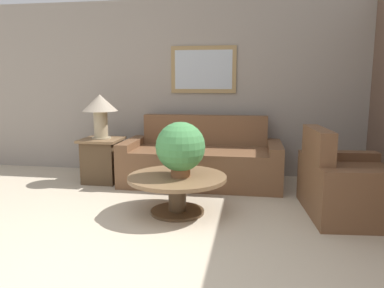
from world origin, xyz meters
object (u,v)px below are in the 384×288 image
Objects in this scene: couch_main at (202,162)px; table_lamp at (100,108)px; armchair at (348,187)px; potted_plant_on_table at (180,148)px; coffee_table at (177,186)px; side_table at (102,160)px.

table_lamp reaches higher than couch_main.
armchair is at bearing -15.01° from table_lamp.
table_lamp reaches higher than potted_plant_on_table.
potted_plant_on_table reaches higher than coffee_table.
couch_main is 1.40m from side_table.
couch_main reaches higher than side_table.
couch_main is 1.95m from armchair.
table_lamp is at bearing 90.00° from side_table.
table_lamp is at bearing -174.25° from couch_main.
armchair is at bearing -15.01° from side_table.
potted_plant_on_table is at bearing 93.96° from armchair.
potted_plant_on_table is (-1.75, -0.27, 0.42)m from armchair.
coffee_table is at bearing -39.85° from side_table.
couch_main is 3.52× the size of table_lamp.
side_table reaches higher than coffee_table.
couch_main is 1.23m from coffee_table.
side_table is at bearing 70.06° from armchair.
side_table is at bearing -90.00° from table_lamp.
couch_main is 1.77× the size of armchair.
armchair is (1.70, -0.97, -0.00)m from couch_main.
coffee_table is 1.73× the size of table_lamp.
couch_main is at bearing 87.56° from potted_plant_on_table.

